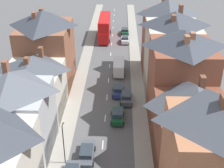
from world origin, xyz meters
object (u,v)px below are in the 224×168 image
Objects in this scene: car_parked_right_a at (87,153)px; delivery_van at (119,67)px; double_decker_bus_lead at (104,27)px; car_mid_white at (125,39)px; car_parked_left_a at (125,31)px; car_near_blue at (117,115)px; car_parked_left_b at (118,90)px; street_lamp at (64,141)px; car_near_silver at (126,97)px.

delivery_van reaches higher than car_parked_right_a.
double_decker_bus_lead is 2.81× the size of car_mid_white.
delivery_van is at bearing -94.62° from car_mid_white.
delivery_van is (-1.30, -22.06, 0.52)m from car_parked_left_a.
car_near_blue is at bearing -92.38° from car_mid_white.
car_near_blue is 7.30m from car_parked_left_b.
car_near_silver is at bearing 62.43° from street_lamp.
car_near_silver is at bearing 75.55° from car_near_blue.
car_parked_left_a is at bearing 32.85° from double_decker_bus_lead.
car_near_blue reaches higher than car_parked_left_a.
car_near_silver is 2.61m from car_parked_left_b.
car_near_silver is 0.94× the size of car_parked_left_a.
delivery_van is (3.60, 23.41, 0.54)m from car_parked_right_a.
car_parked_left_b is at bearing 90.00° from car_near_blue.
double_decker_bus_lead is at bearing 90.01° from car_parked_right_a.
double_decker_bus_lead reaches higher than car_parked_left_a.
car_near_blue is at bearing -90.00° from delivery_van.
car_parked_left_b is at bearing 119.91° from car_near_silver.
car_parked_right_a is at bearing -98.74° from delivery_van.
car_parked_left_b is 7.88m from delivery_van.
car_mid_white reaches higher than car_parked_left_b.
car_near_silver reaches higher than car_near_blue.
car_near_silver is 0.89× the size of car_parked_right_a.
double_decker_bus_lead reaches higher than delivery_van.
street_lamp reaches higher than double_decker_bus_lead.
double_decker_bus_lead is 6.18m from car_parked_left_a.
street_lamp reaches higher than car_near_blue.
delivery_van is at bearing 90.00° from car_near_blue.
car_near_silver is at bearing -90.00° from car_mid_white.
street_lamp is (-7.35, -46.26, 2.42)m from car_parked_left_a.
car_near_blue is 5.21m from car_near_silver.
car_mid_white is at bearing 85.38° from delivery_van.
car_parked_left_a is (1.30, 37.23, -0.00)m from car_near_blue.
car_near_blue is at bearing -83.95° from double_decker_bus_lead.
street_lamp is at bearing -104.03° from delivery_van.
double_decker_bus_lead is 42.34m from car_parked_right_a.
car_mid_white is (0.00, 26.23, 0.00)m from car_near_silver.
car_near_blue is 11.14m from street_lamp.
car_mid_white is (0.00, -5.95, 0.02)m from car_parked_left_a.
car_mid_white is (1.30, 23.97, 0.02)m from car_parked_left_b.
car_parked_right_a is at bearing -103.04° from car_parked_left_b.
double_decker_bus_lead is 2.70× the size of car_near_blue.
car_parked_right_a is (-4.90, -45.46, -0.02)m from car_parked_left_a.
car_near_blue is 15.18m from delivery_van.
delivery_van is at bearing 97.32° from car_near_silver.
car_parked_left_a is 0.83× the size of delivery_van.
car_parked_left_b is at bearing -90.00° from delivery_van.
delivery_van is 25.02m from street_lamp.
street_lamp reaches higher than car_parked_left_a.
car_near_silver reaches higher than car_parked_right_a.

